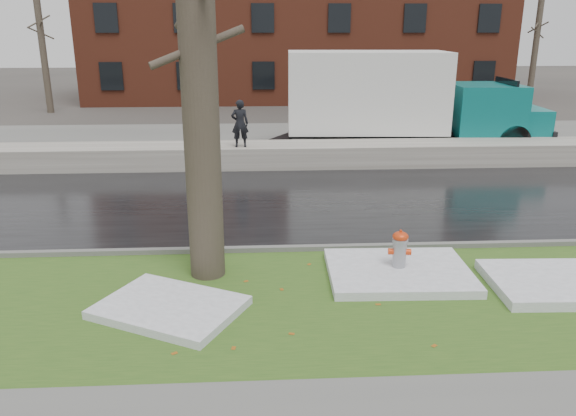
{
  "coord_description": "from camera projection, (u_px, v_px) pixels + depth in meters",
  "views": [
    {
      "loc": [
        -0.62,
        -9.8,
        4.44
      ],
      "look_at": [
        -0.03,
        0.91,
        1.0
      ],
      "focal_mm": 35.0,
      "sensor_mm": 36.0,
      "label": 1
    }
  ],
  "objects": [
    {
      "name": "verge",
      "position": [
        297.0,
        302.0,
        9.51
      ],
      "size": [
        60.0,
        4.5,
        0.04
      ],
      "primitive_type": "cube",
      "color": "#2E511B",
      "rests_on": "ground"
    },
    {
      "name": "parking_lot",
      "position": [
        273.0,
        141.0,
        23.06
      ],
      "size": [
        60.0,
        9.0,
        0.03
      ],
      "primitive_type": "cube",
      "color": "slate",
      "rests_on": "ground"
    },
    {
      "name": "snow_patch_near",
      "position": [
        399.0,
        272.0,
        10.43
      ],
      "size": [
        2.65,
        2.07,
        0.16
      ],
      "primitive_type": "cube",
      "rotation": [
        0.0,
        0.0,
        -0.03
      ],
      "color": "white",
      "rests_on": "verge"
    },
    {
      "name": "worker",
      "position": [
        240.0,
        124.0,
        18.07
      ],
      "size": [
        0.58,
        0.41,
        1.53
      ],
      "primitive_type": "imported",
      "rotation": [
        0.0,
        0.0,
        3.22
      ],
      "color": "black",
      "rests_on": "snowbank"
    },
    {
      "name": "road",
      "position": [
        282.0,
        202.0,
        14.98
      ],
      "size": [
        60.0,
        7.0,
        0.03
      ],
      "primitive_type": "cube",
      "color": "black",
      "rests_on": "ground"
    },
    {
      "name": "ground",
      "position": [
        292.0,
        272.0,
        10.71
      ],
      "size": [
        120.0,
        120.0,
        0.0
      ],
      "primitive_type": "plane",
      "color": "#47423D",
      "rests_on": "ground"
    },
    {
      "name": "snow_patch_far",
      "position": [
        170.0,
        307.0,
        9.13
      ],
      "size": [
        2.69,
        2.44,
        0.14
      ],
      "primitive_type": "cube",
      "rotation": [
        0.0,
        0.0,
        -0.48
      ],
      "color": "white",
      "rests_on": "verge"
    },
    {
      "name": "tree",
      "position": [
        198.0,
        52.0,
        9.33
      ],
      "size": [
        1.6,
        1.84,
        7.99
      ],
      "rotation": [
        0.0,
        0.0,
        0.01
      ],
      "color": "brown",
      "rests_on": "verge"
    },
    {
      "name": "bg_tree_center",
      "position": [
        167.0,
        47.0,
        34.09
      ],
      "size": [
        1.4,
        1.62,
        6.5
      ],
      "color": "brown",
      "rests_on": "ground"
    },
    {
      "name": "bg_tree_right",
      "position": [
        535.0,
        48.0,
        33.35
      ],
      "size": [
        1.4,
        1.62,
        6.5
      ],
      "color": "brown",
      "rests_on": "ground"
    },
    {
      "name": "brick_building",
      "position": [
        294.0,
        20.0,
        37.81
      ],
      "size": [
        26.0,
        12.0,
        10.0
      ],
      "primitive_type": "cube",
      "color": "maroon",
      "rests_on": "ground"
    },
    {
      "name": "box_truck",
      "position": [
        397.0,
        99.0,
        20.69
      ],
      "size": [
        11.05,
        3.02,
        3.67
      ],
      "rotation": [
        0.0,
        0.0,
        -0.05
      ],
      "color": "black",
      "rests_on": "ground"
    },
    {
      "name": "snowbank",
      "position": [
        276.0,
        155.0,
        18.86
      ],
      "size": [
        60.0,
        1.6,
        0.75
      ],
      "primitive_type": "cube",
      "color": "#B2AEA3",
      "rests_on": "ground"
    },
    {
      "name": "bg_tree_left",
      "position": [
        43.0,
        50.0,
        29.97
      ],
      "size": [
        1.4,
        1.62,
        6.5
      ],
      "color": "brown",
      "rests_on": "ground"
    },
    {
      "name": "curb",
      "position": [
        289.0,
        249.0,
        11.64
      ],
      "size": [
        60.0,
        0.15,
        0.14
      ],
      "primitive_type": "cube",
      "color": "slate",
      "rests_on": "ground"
    },
    {
      "name": "fire_hydrant",
      "position": [
        400.0,
        251.0,
        10.39
      ],
      "size": [
        0.43,
        0.38,
        0.88
      ],
      "rotation": [
        0.0,
        0.0,
        -0.14
      ],
      "color": "#96979D",
      "rests_on": "verge"
    },
    {
      "name": "snow_patch_side",
      "position": [
        570.0,
        283.0,
        9.95
      ],
      "size": [
        2.86,
        1.9,
        0.18
      ],
      "primitive_type": "cube",
      "rotation": [
        0.0,
        0.0,
        -0.04
      ],
      "color": "white",
      "rests_on": "verge"
    }
  ]
}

